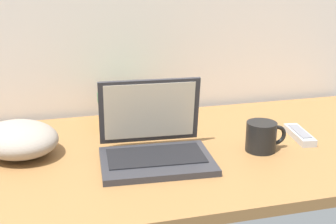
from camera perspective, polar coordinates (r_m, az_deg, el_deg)
desk at (r=1.37m, az=2.30°, el=-5.18°), size 1.60×0.76×0.03m
laptop at (r=1.28m, az=-1.78°, el=-3.98°), size 0.32×0.28×0.22m
coffee_mug at (r=1.36m, az=11.90°, el=-3.03°), size 0.13×0.09×0.09m
remote_control_near at (r=1.49m, az=16.45°, el=-2.79°), size 0.07×0.16×0.02m
book_stack at (r=1.55m, az=-5.09°, el=0.25°), size 0.21×0.16×0.10m
cushion at (r=1.37m, az=-18.53°, el=-3.30°), size 0.32×0.32×0.10m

